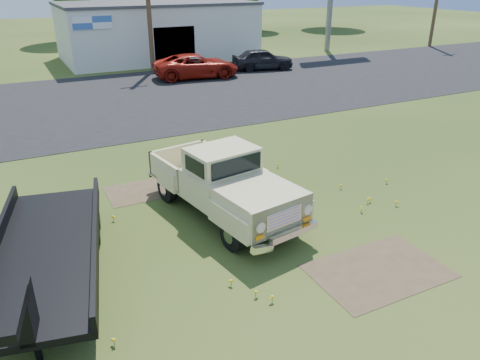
% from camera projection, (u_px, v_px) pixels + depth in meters
% --- Properties ---
extents(ground, '(140.00, 140.00, 0.00)m').
position_uv_depth(ground, '(256.00, 227.00, 12.29)').
color(ground, '#273E14').
rests_on(ground, ground).
extents(asphalt_lot, '(90.00, 14.00, 0.02)m').
position_uv_depth(asphalt_lot, '(119.00, 100.00, 24.54)').
color(asphalt_lot, black).
rests_on(asphalt_lot, ground).
extents(dirt_patch_a, '(3.00, 2.00, 0.01)m').
position_uv_depth(dirt_patch_a, '(378.00, 271.00, 10.46)').
color(dirt_patch_a, brown).
rests_on(dirt_patch_a, ground).
extents(dirt_patch_b, '(2.20, 1.60, 0.01)m').
position_uv_depth(dirt_patch_b, '(144.00, 191.00, 14.33)').
color(dirt_patch_b, brown).
rests_on(dirt_patch_b, ground).
extents(commercial_building, '(14.20, 8.20, 4.15)m').
position_uv_depth(commercial_building, '(157.00, 30.00, 35.95)').
color(commercial_building, silver).
rests_on(commercial_building, ground).
extents(vintage_pickup_truck, '(2.95, 5.64, 1.95)m').
position_uv_depth(vintage_pickup_truck, '(223.00, 182.00, 12.54)').
color(vintage_pickup_truck, '#CAC587').
rests_on(vintage_pickup_truck, ground).
extents(flatbed_trailer, '(3.32, 6.62, 1.73)m').
position_uv_depth(flatbed_trailer, '(46.00, 246.00, 9.81)').
color(flatbed_trailer, black).
rests_on(flatbed_trailer, ground).
extents(red_pickup, '(5.57, 3.06, 1.48)m').
position_uv_depth(red_pickup, '(196.00, 66.00, 29.46)').
color(red_pickup, maroon).
rests_on(red_pickup, ground).
extents(dark_sedan, '(4.43, 2.54, 1.42)m').
position_uv_depth(dark_sedan, '(262.00, 59.00, 31.99)').
color(dark_sedan, black).
rests_on(dark_sedan, ground).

